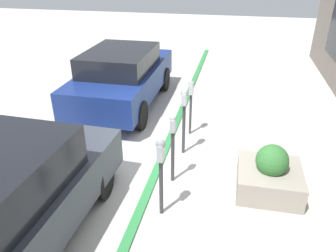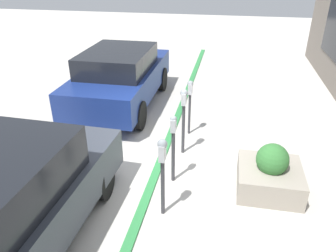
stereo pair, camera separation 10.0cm
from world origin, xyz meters
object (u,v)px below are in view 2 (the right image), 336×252
at_px(parking_meter_fourth, 190,97).
at_px(parked_car_front, 5,200).
at_px(parking_meter_nearest, 163,163).
at_px(parked_car_middle, 121,77).
at_px(planter_box, 270,174).
at_px(parking_meter_second, 173,140).
at_px(parking_meter_middle, 184,110).

height_order(parking_meter_fourth, parked_car_front, parked_car_front).
xyz_separation_m(parking_meter_nearest, parking_meter_fourth, (2.87, -0.05, -0.05)).
distance_m(parking_meter_fourth, parked_car_front, 4.45).
distance_m(parking_meter_fourth, parked_car_middle, 2.53).
bearing_deg(planter_box, parking_meter_fourth, 42.58).
relative_size(parking_meter_second, parked_car_middle, 0.31).
xyz_separation_m(planter_box, parked_car_middle, (3.23, 3.86, 0.53)).
relative_size(parking_meter_middle, planter_box, 1.31).
bearing_deg(parked_car_front, parking_meter_middle, -32.18).
bearing_deg(planter_box, parking_meter_nearest, 118.94).
xyz_separation_m(parking_meter_middle, parking_meter_fourth, (0.90, -0.01, -0.07)).
relative_size(parking_meter_second, parked_car_front, 0.34).
distance_m(parking_meter_nearest, planter_box, 2.14).
xyz_separation_m(parking_meter_second, parked_car_front, (-2.00, 2.03, -0.05)).
height_order(parked_car_front, parked_car_middle, parked_car_middle).
relative_size(planter_box, parked_car_front, 0.28).
relative_size(parking_meter_nearest, parking_meter_second, 1.03).
relative_size(parking_meter_nearest, parking_meter_middle, 0.96).
bearing_deg(parking_meter_fourth, planter_box, -137.42).
height_order(planter_box, parked_car_front, parked_car_front).
bearing_deg(parking_meter_nearest, parking_meter_middle, -1.12).
bearing_deg(parked_car_middle, parked_car_front, -179.29).
relative_size(parking_meter_middle, parking_meter_fourth, 1.10).
xyz_separation_m(parking_meter_nearest, parked_car_front, (-1.07, 2.03, -0.18)).
xyz_separation_m(parking_meter_second, parking_meter_fourth, (1.94, -0.05, 0.08)).
relative_size(parking_meter_fourth, parked_car_front, 0.33).
xyz_separation_m(parking_meter_second, planter_box, (0.05, -1.78, -0.55)).
bearing_deg(planter_box, parked_car_front, 118.29).
distance_m(parking_meter_nearest, parked_car_middle, 4.70).
distance_m(parking_meter_fourth, planter_box, 2.63).
bearing_deg(parking_meter_second, parked_car_front, 134.47).
distance_m(parking_meter_second, parked_car_middle, 3.89).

